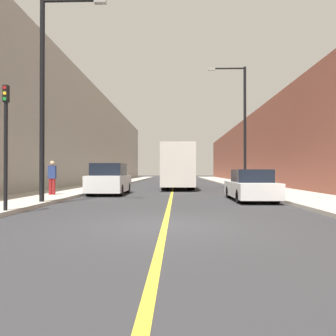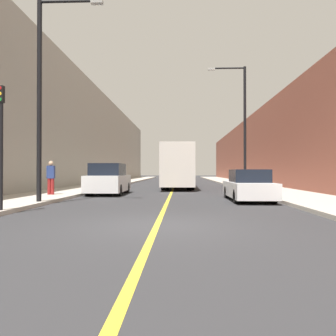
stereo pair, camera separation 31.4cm
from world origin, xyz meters
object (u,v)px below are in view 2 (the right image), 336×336
at_px(bus, 178,166).
at_px(parked_suv_left, 109,180).
at_px(street_lamp_left, 45,87).
at_px(street_lamp_right, 242,120).
at_px(car_right_near, 248,187).
at_px(traffic_light, 1,142).
at_px(pedestrian, 51,177).

height_order(bus, parked_suv_left, bus).
bearing_deg(street_lamp_left, street_lamp_right, 46.29).
height_order(car_right_near, traffic_light, traffic_light).
bearing_deg(street_lamp_right, car_right_near, -98.47).
bearing_deg(traffic_light, parked_suv_left, 81.23).
height_order(car_right_near, pedestrian, pedestrian).
bearing_deg(bus, parked_suv_left, -116.31).
distance_m(street_lamp_left, traffic_light, 4.03).
xyz_separation_m(car_right_near, traffic_light, (-9.06, -5.42, 1.68)).
bearing_deg(bus, car_right_near, -74.22).
relative_size(bus, traffic_light, 2.97).
height_order(bus, car_right_near, bus).
bearing_deg(traffic_light, street_lamp_left, 87.63).
distance_m(street_lamp_left, street_lamp_right, 14.71).
xyz_separation_m(parked_suv_left, street_lamp_left, (-1.31, -6.24, 4.09)).
relative_size(street_lamp_right, traffic_light, 2.21).
xyz_separation_m(street_lamp_left, street_lamp_right, (10.17, 10.63, 0.23)).
bearing_deg(parked_suv_left, street_lamp_left, -101.85).
distance_m(car_right_near, street_lamp_right, 9.51).
bearing_deg(bus, traffic_light, -107.51).
distance_m(parked_suv_left, traffic_light, 9.54).
distance_m(parked_suv_left, pedestrian, 3.49).
height_order(street_lamp_right, pedestrian, street_lamp_right).
height_order(parked_suv_left, car_right_near, parked_suv_left).
relative_size(car_right_near, street_lamp_left, 0.55).
bearing_deg(traffic_light, pedestrian, 99.64).
xyz_separation_m(bus, traffic_light, (-5.59, -17.71, 0.52)).
bearing_deg(car_right_near, parked_suv_left, 152.95).
relative_size(bus, car_right_near, 2.59).
distance_m(street_lamp_left, pedestrian, 5.69).
distance_m(parked_suv_left, street_lamp_right, 10.79).
bearing_deg(bus, pedestrian, -122.39).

